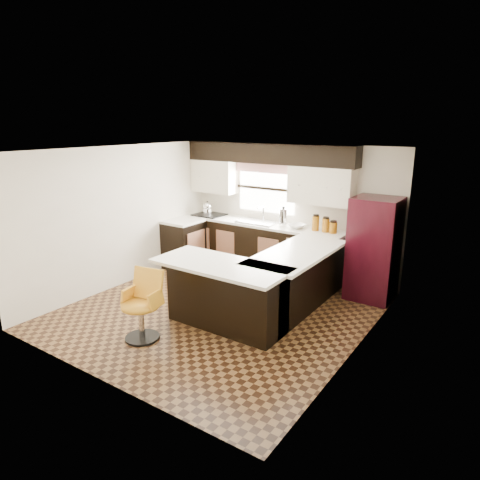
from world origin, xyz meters
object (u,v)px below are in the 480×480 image
Objects in this scene: refrigerator at (374,249)px; bar_chair at (140,306)px; peninsula_long at (293,282)px; peninsula_return at (226,296)px.

bar_chair is at bearing -123.84° from refrigerator.
refrigerator reaches higher than bar_chair.
bar_chair is (-2.06, -3.07, -0.36)m from refrigerator.
peninsula_long is 2.11× the size of bar_chair.
bar_chair is (-1.23, -1.91, 0.01)m from peninsula_long.
peninsula_long is at bearing -125.39° from refrigerator.
refrigerator reaches higher than peninsula_long.
peninsula_return is 1.78× the size of bar_chair.
refrigerator is at bearing 57.71° from peninsula_return.
refrigerator is 1.79× the size of bar_chair.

